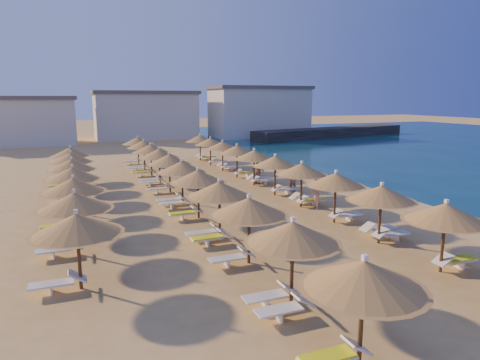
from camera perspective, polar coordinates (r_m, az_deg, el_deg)
name	(u,v)px	position (r m, az deg, el deg)	size (l,w,h in m)	color
ground	(268,217)	(22.86, 3.69, -4.97)	(220.00, 220.00, 0.00)	#DCAB60
jetty	(332,132)	(71.09, 12.19, 6.22)	(30.00, 4.00, 1.50)	black
hotel_blocks	(157,115)	(66.58, -11.05, 8.51)	(51.11, 12.06, 8.10)	silver
parasol_row_east	(275,162)	(27.64, 4.73, 2.43)	(3.02, 36.85, 2.72)	brown
parasol_row_west	(182,168)	(25.51, -7.76, 1.66)	(3.02, 36.85, 2.72)	brown
parasol_row_inland	(72,174)	(24.77, -21.46, 0.72)	(3.02, 23.32, 2.72)	brown
loungers	(206,196)	(26.19, -4.61, -2.15)	(15.40, 35.28, 0.66)	white
beachgoer_a	(316,193)	(24.68, 10.14, -1.74)	(0.67, 0.44, 1.82)	tan
beachgoer_b	(292,178)	(29.18, 6.99, 0.30)	(0.89, 0.69, 1.83)	tan
beachgoer_c	(258,171)	(31.66, 2.36, 1.26)	(1.11, 0.46, 1.89)	tan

